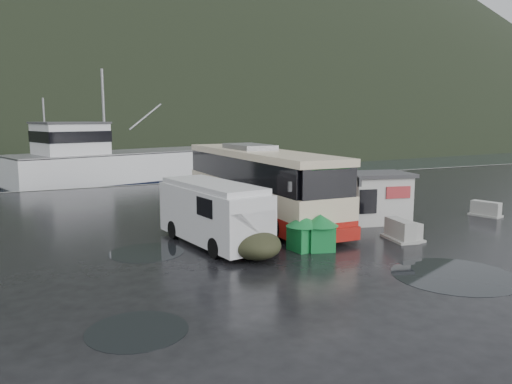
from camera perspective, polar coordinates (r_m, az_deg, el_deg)
name	(u,v)px	position (r m, az deg, el deg)	size (l,w,h in m)	color
ground	(265,242)	(21.02, 1.06, -5.69)	(160.00, 160.00, 0.00)	black
harbor_water	(64,139)	(128.72, -21.06, 5.65)	(300.00, 180.00, 0.02)	black
quay_edge	(153,184)	(39.68, -11.71, 0.87)	(160.00, 0.60, 1.50)	#999993
headland	(64,128)	(269.03, -21.07, 6.85)	(780.00, 540.00, 570.00)	black
coach_bus	(258,218)	(25.84, 0.26, -3.00)	(3.30, 13.38, 3.79)	beige
white_van	(213,244)	(20.68, -4.90, -5.96)	(2.13, 6.19, 2.59)	silver
waste_bin_left	(303,250)	(19.81, 5.44, -6.62)	(1.01, 1.01, 1.40)	#147332
waste_bin_right	(320,250)	(19.88, 7.30, -6.59)	(1.02, 1.02, 1.43)	#147332
dome_tent	(253,257)	(18.72, -0.31, -7.48)	(1.97, 2.75, 1.08)	#2C2E1B
ticket_kiosk	(375,222)	(25.60, 13.50, -3.35)	(3.17, 2.40, 2.48)	beige
jersey_barrier_a	(399,240)	(22.16, 16.06, -5.29)	(0.88, 1.76, 0.88)	#999993
jersey_barrier_b	(406,240)	(22.29, 16.72, -5.23)	(0.80, 1.59, 0.80)	#999993
jersey_barrier_c	(485,216)	(29.01, 24.73, -2.52)	(0.78, 1.57, 0.78)	#999993
fishing_trawler	(137,172)	(48.86, -13.40, 2.22)	(27.22, 5.96, 10.89)	silver
puddles	(324,249)	(20.01, 7.78, -6.49)	(17.25, 15.67, 0.01)	black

